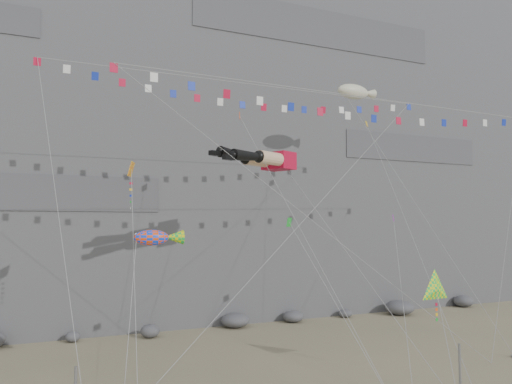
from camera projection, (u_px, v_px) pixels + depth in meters
ground at (338, 381)px, 30.01m from camera, size 120.00×120.00×0.00m
cliff at (191, 96)px, 60.81m from camera, size 80.00×28.00×50.00m
talus_boulders at (235, 321)px, 45.56m from camera, size 60.00×3.00×1.20m
anchor_pole_center at (460, 382)px, 24.17m from camera, size 0.12×0.12×3.62m
legs_kite at (261, 159)px, 35.68m from camera, size 8.76×16.57×20.84m
flag_banner_upper at (253, 85)px, 37.88m from camera, size 30.12×12.71×26.74m
flag_banner_lower at (361, 97)px, 35.22m from camera, size 34.09×4.49×20.83m
harlequin_kite at (131, 170)px, 29.58m from camera, size 1.78×8.74×14.87m
fish_windsock at (151, 238)px, 26.25m from camera, size 3.79×4.80×9.85m
delta_kite at (436, 289)px, 30.20m from camera, size 5.22×6.00×8.76m
blimp_windsock at (353, 92)px, 44.62m from camera, size 6.66×13.36×25.02m
small_kite_a at (242, 120)px, 37.01m from camera, size 3.76×14.24×22.37m
small_kite_b at (394, 220)px, 36.43m from camera, size 6.57×9.31×14.34m
small_kite_c at (290, 224)px, 29.92m from camera, size 2.54×8.78×12.61m
small_kite_d at (369, 129)px, 42.43m from camera, size 5.45×16.40×24.41m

